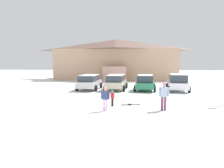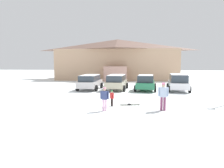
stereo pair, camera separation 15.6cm
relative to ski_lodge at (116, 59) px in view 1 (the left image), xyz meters
The scene contains 10 objects.
ground 28.84m from the ski_lodge, 86.57° to the right, with size 160.00×160.00×0.00m, color white.
ski_lodge is the anchor object (origin of this frame).
parked_silver_wagon 16.20m from the ski_lodge, 95.85° to the right, with size 2.34×4.42×1.61m.
parked_beige_suv 16.03m from the ski_lodge, 85.44° to the right, with size 2.41×4.57×1.63m.
parked_green_coupe 16.68m from the ski_lodge, 74.69° to the right, with size 2.48×4.52×1.63m.
parked_white_suv 17.86m from the ski_lodge, 64.36° to the right, with size 2.52×4.49×1.73m.
skier_child_in_red_jacket 24.43m from the ski_lodge, 86.01° to the right, with size 0.27×0.32×1.05m.
skier_adult_in_blue_parka 25.64m from the ski_lodge, 79.03° to the right, with size 0.62×0.29×1.67m.
skier_teen_in_navy_coat 25.72m from the ski_lodge, 86.86° to the right, with size 0.52×0.24×1.41m.
pair_of_skis 24.12m from the ski_lodge, 83.12° to the right, with size 1.38×0.50×0.08m.
Camera 1 is at (1.25, -8.48, 2.77)m, focal length 32.00 mm.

